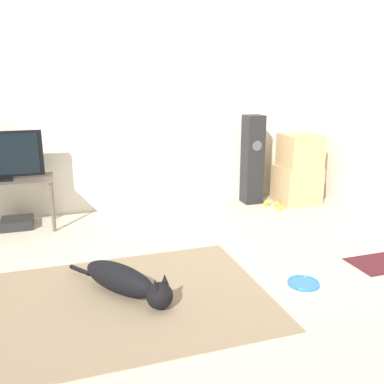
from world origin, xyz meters
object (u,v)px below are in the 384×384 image
object	(u,v)px
floor_speaker	(252,160)
frisbee	(303,283)
cardboard_box_lower	(297,185)
tennis_ball_loose_on_carpet	(280,208)
cardboard_box_upper	(300,151)
dog	(126,281)
tennis_ball_by_boxes	(277,204)
game_console	(17,223)
tennis_ball_near_speaker	(267,203)

from	to	relation	value
floor_speaker	frisbee	bearing A→B (deg)	-105.27
cardboard_box_lower	tennis_ball_loose_on_carpet	xyz separation A→B (m)	(-0.35, -0.23, -0.19)
frisbee	floor_speaker	distance (m)	2.21
cardboard_box_upper	tennis_ball_loose_on_carpet	xyz separation A→B (m)	(-0.36, -0.22, -0.61)
dog	tennis_ball_by_boxes	size ratio (longest dim) A/B	12.78
dog	frisbee	size ratio (longest dim) A/B	3.56
floor_speaker	game_console	bearing A→B (deg)	-178.46
frisbee	game_console	xyz separation A→B (m)	(-2.10, 2.00, 0.03)
cardboard_box_upper	tennis_ball_by_boxes	distance (m)	0.70
dog	game_console	xyz separation A→B (m)	(-0.82, 1.76, -0.07)
tennis_ball_by_boxes	tennis_ball_near_speaker	size ratio (longest dim) A/B	1.00
cardboard_box_upper	game_console	distance (m)	3.26
game_console	tennis_ball_near_speaker	bearing A→B (deg)	-2.42
dog	cardboard_box_upper	xyz separation A→B (m)	(2.38, 1.64, 0.53)
frisbee	floor_speaker	xyz separation A→B (m)	(0.57, 2.07, 0.52)
cardboard_box_upper	floor_speaker	xyz separation A→B (m)	(-0.53, 0.19, -0.11)
frisbee	cardboard_box_upper	world-z (taller)	cardboard_box_upper
game_console	cardboard_box_lower	bearing A→B (deg)	-1.99
dog	frisbee	xyz separation A→B (m)	(1.28, -0.24, -0.10)
frisbee	tennis_ball_by_boxes	bearing A→B (deg)	66.80
frisbee	game_console	bearing A→B (deg)	136.48
tennis_ball_near_speaker	cardboard_box_lower	bearing A→B (deg)	1.04
dog	tennis_ball_near_speaker	size ratio (longest dim) A/B	12.78
cardboard_box_upper	tennis_ball_by_boxes	size ratio (longest dim) A/B	6.49
dog	tennis_ball_loose_on_carpet	bearing A→B (deg)	35.27
floor_speaker	dog	bearing A→B (deg)	-135.20
tennis_ball_by_boxes	floor_speaker	bearing A→B (deg)	126.31
dog	frisbee	bearing A→B (deg)	-10.44
frisbee	tennis_ball_loose_on_carpet	xyz separation A→B (m)	(0.73, 1.66, 0.02)
dog	cardboard_box_upper	distance (m)	2.94
tennis_ball_near_speaker	floor_speaker	bearing A→B (deg)	122.36
dog	game_console	world-z (taller)	dog
dog	cardboard_box_upper	bearing A→B (deg)	34.66
cardboard_box_upper	tennis_ball_near_speaker	world-z (taller)	cardboard_box_upper
cardboard_box_lower	cardboard_box_upper	size ratio (longest dim) A/B	1.10
floor_speaker	tennis_ball_loose_on_carpet	distance (m)	0.66
cardboard_box_upper	game_console	world-z (taller)	cardboard_box_upper
cardboard_box_upper	tennis_ball_loose_on_carpet	world-z (taller)	cardboard_box_upper
frisbee	game_console	size ratio (longest dim) A/B	0.76
tennis_ball_near_speaker	tennis_ball_by_boxes	bearing A→B (deg)	-46.30
frisbee	floor_speaker	world-z (taller)	floor_speaker
frisbee	dog	bearing A→B (deg)	169.56
dog	tennis_ball_near_speaker	xyz separation A→B (m)	(1.97, 1.64, -0.08)
cardboard_box_lower	tennis_ball_near_speaker	size ratio (longest dim) A/B	7.11
tennis_ball_near_speaker	tennis_ball_loose_on_carpet	xyz separation A→B (m)	(0.05, -0.22, 0.00)
floor_speaker	game_console	size ratio (longest dim) A/B	3.41
cardboard_box_upper	tennis_ball_near_speaker	distance (m)	0.73
game_console	floor_speaker	bearing A→B (deg)	1.54
dog	tennis_ball_loose_on_carpet	xyz separation A→B (m)	(2.01, 1.42, -0.08)
dog	tennis_ball_near_speaker	world-z (taller)	dog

